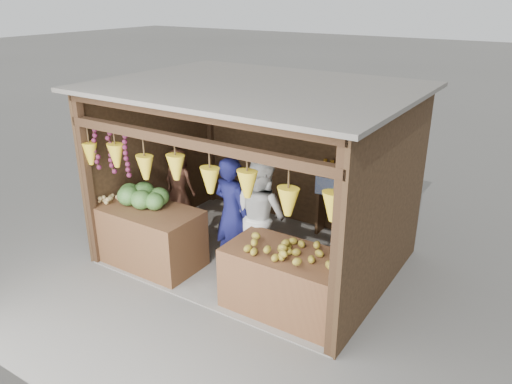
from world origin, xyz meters
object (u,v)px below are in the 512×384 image
counter_left (148,236)px  man_standing (232,213)px  vendor_seated (179,182)px  woman_standing (261,216)px  counter_right (285,281)px

counter_left → man_standing: man_standing is taller
man_standing → vendor_seated: bearing=-8.7°
woman_standing → vendor_seated: 1.93m
vendor_seated → woman_standing: bearing=166.5°
counter_left → man_standing: bearing=27.9°
vendor_seated → man_standing: bearing=158.2°
man_standing → woman_standing: bearing=-149.7°
counter_left → woman_standing: size_ratio=0.95×
counter_left → man_standing: size_ratio=0.96×
woman_standing → vendor_seated: size_ratio=1.50×
vendor_seated → counter_left: bearing=105.1°
counter_right → woman_standing: (-0.80, 0.69, 0.45)m
counter_right → vendor_seated: size_ratio=1.32×
counter_right → woman_standing: bearing=139.4°
man_standing → vendor_seated: size_ratio=1.48×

